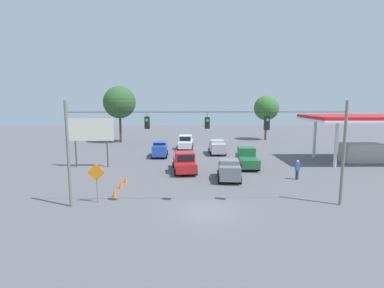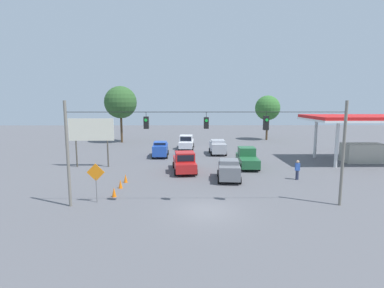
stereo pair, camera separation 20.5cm
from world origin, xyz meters
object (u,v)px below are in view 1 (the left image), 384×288
traffic_cone_second (121,184)px  gas_station (364,128)px  sedan_blue_withflow_far (160,149)px  pickup_truck_white_withflow_deep (186,142)px  pickup_truck_red_withflow_mid (184,162)px  pedestrian (297,170)px  pickup_truck_green_oncoming_far (247,158)px  traffic_cone_nearest (115,192)px  tree_horizon_left (120,102)px  roadside_billboard (91,132)px  traffic_cone_third (126,178)px  sedan_silver_oncoming_deep (217,147)px  sedan_grey_crossing_near (229,169)px  overhead_signal_span (208,143)px  work_zone_sign (96,175)px  tree_horizon_right (266,108)px

traffic_cone_second → gas_station: 28.57m
sedan_blue_withflow_far → pickup_truck_white_withflow_deep: 7.26m
pickup_truck_red_withflow_mid → pedestrian: 10.93m
pickup_truck_green_oncoming_far → traffic_cone_nearest: bearing=40.4°
pedestrian → tree_horizon_left: bearing=-49.2°
tree_horizon_left → pickup_truck_red_withflow_mid: bearing=117.3°
gas_station → tree_horizon_left: (32.37, -17.26, 2.93)m
pickup_truck_white_withflow_deep → pedestrian: (-10.39, 18.06, -0.06)m
pickup_truck_red_withflow_mid → pickup_truck_green_oncoming_far: bearing=-162.8°
traffic_cone_second → roadside_billboard: 10.16m
traffic_cone_second → pedestrian: (-15.67, -2.62, 0.55)m
pickup_truck_green_oncoming_far → traffic_cone_nearest: size_ratio=7.10×
pickup_truck_red_withflow_mid → traffic_cone_third: (5.18, 4.08, -0.61)m
pedestrian → sedan_silver_oncoming_deep: bearing=-65.5°
sedan_grey_crossing_near → traffic_cone_second: bearing=15.2°
sedan_blue_withflow_far → traffic_cone_third: bearing=81.2°
overhead_signal_span → traffic_cone_third: bearing=-41.1°
work_zone_sign → tree_horizon_right: 40.57m
traffic_cone_nearest → pickup_truck_red_withflow_mid: bearing=-122.6°
roadside_billboard → gas_station: bearing=-175.7°
sedan_grey_crossing_near → tree_horizon_left: bearing=-58.6°
pickup_truck_white_withflow_deep → sedan_grey_crossing_near: (-4.06, 18.14, 0.01)m
pickup_truck_white_withflow_deep → tree_horizon_right: size_ratio=0.64×
tree_horizon_left → overhead_signal_span: bearing=112.1°
pickup_truck_red_withflow_mid → tree_horizon_right: bearing=-120.7°
gas_station → pickup_truck_red_withflow_mid: bearing=12.4°
roadside_billboard → tree_horizon_right: 33.92m
pickup_truck_green_oncoming_far → tree_horizon_left: (18.13, -19.79, 5.97)m
overhead_signal_span → traffic_cone_nearest: overhead_signal_span is taller
traffic_cone_second → gas_station: size_ratio=0.06×
work_zone_sign → pedestrian: bearing=-159.8°
pickup_truck_green_oncoming_far → pickup_truck_red_withflow_mid: 7.16m
traffic_cone_third → traffic_cone_second: bearing=88.4°
traffic_cone_nearest → tree_horizon_left: (6.09, -30.04, 6.57)m
gas_station → tree_horizon_left: bearing=-28.1°
overhead_signal_span → tree_horizon_right: bearing=-110.6°
sedan_blue_withflow_far → sedan_grey_crossing_near: bearing=122.2°
pickup_truck_red_withflow_mid → gas_station: gas_station is taller
sedan_grey_crossing_near → pedestrian: bearing=-179.3°
overhead_signal_span → pedestrian: overhead_signal_span is taller
traffic_cone_second → sedan_blue_withflow_far: bearing=-97.9°
tree_horizon_left → tree_horizon_right: bearing=-173.0°
traffic_cone_nearest → traffic_cone_third: bearing=-90.3°
pickup_truck_green_oncoming_far → roadside_billboard: bearing=-0.7°
sedan_blue_withflow_far → roadside_billboard: size_ratio=0.78×
pickup_truck_green_oncoming_far → traffic_cone_nearest: pickup_truck_green_oncoming_far is taller
gas_station → pickup_truck_green_oncoming_far: bearing=10.1°
sedan_grey_crossing_near → work_zone_sign: work_zone_sign is taller
traffic_cone_third → gas_station: 27.91m
work_zone_sign → pedestrian: size_ratio=1.57×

